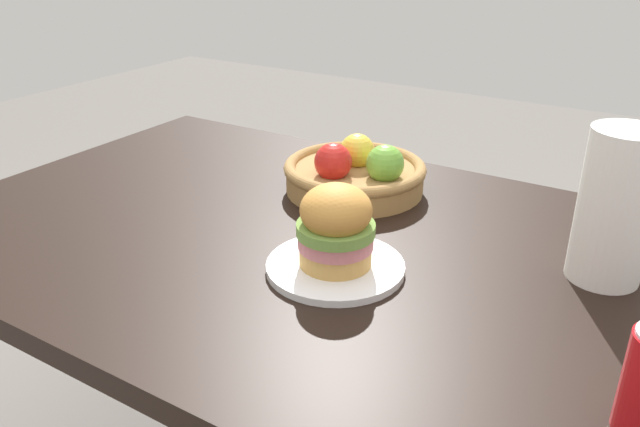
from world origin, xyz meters
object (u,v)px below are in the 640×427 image
(plate, at_px, (335,267))
(paper_towel_roll, at_px, (616,207))
(fruit_basket, at_px, (355,173))
(sandwich, at_px, (336,226))

(plate, relative_size, paper_towel_roll, 0.92)
(plate, xyz_separation_m, fruit_basket, (-0.13, 0.30, 0.03))
(paper_towel_roll, bearing_deg, fruit_basket, 168.50)
(sandwich, height_order, paper_towel_roll, paper_towel_roll)
(sandwich, bearing_deg, plate, 0.00)
(paper_towel_roll, bearing_deg, plate, -151.34)
(plate, distance_m, paper_towel_roll, 0.43)
(plate, bearing_deg, sandwich, 180.00)
(sandwich, bearing_deg, fruit_basket, 113.39)
(plate, distance_m, sandwich, 0.07)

